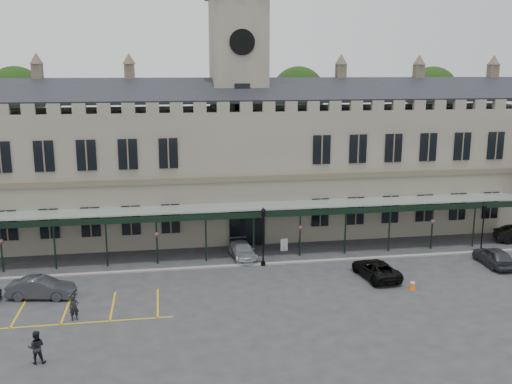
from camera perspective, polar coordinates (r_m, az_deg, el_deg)
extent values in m
plane|color=#2E2E31|center=(41.82, 1.38, -9.79)|extent=(140.00, 140.00, 0.00)
cube|color=slate|center=(55.43, -1.71, 2.15)|extent=(60.00, 10.00, 12.00)
cube|color=brown|center=(50.35, -0.91, 1.36)|extent=(60.00, 0.35, 0.50)
cube|color=black|center=(52.15, -1.39, 10.14)|extent=(60.00, 4.77, 2.20)
cube|color=black|center=(57.10, -2.11, 10.31)|extent=(60.00, 4.77, 2.20)
cube|color=black|center=(51.41, -0.91, -3.34)|extent=(3.20, 0.18, 3.80)
cube|color=slate|center=(54.78, -1.75, 7.30)|extent=(5.00, 5.00, 22.00)
cylinder|color=silver|center=(52.11, -1.40, 14.76)|extent=(2.20, 0.12, 2.20)
cylinder|color=black|center=(52.04, -1.39, 14.76)|extent=(2.30, 0.04, 2.30)
cube|color=black|center=(52.12, -1.37, 9.26)|extent=(1.40, 0.12, 2.80)
cube|color=#8C9E93|center=(49.04, -0.58, -1.44)|extent=(50.00, 4.00, 0.40)
cube|color=black|center=(47.18, -0.20, -2.30)|extent=(50.00, 0.18, 0.50)
cube|color=gray|center=(46.87, 0.10, -7.25)|extent=(60.00, 0.40, 0.12)
cylinder|color=#332314|center=(65.46, -22.33, 2.78)|extent=(0.70, 0.70, 12.00)
sphere|color=black|center=(64.80, -22.83, 8.89)|extent=(6.00, 6.00, 6.00)
cylinder|color=#332314|center=(65.65, 4.15, 3.69)|extent=(0.70, 0.70, 12.00)
sphere|color=black|center=(64.99, 4.25, 9.80)|extent=(6.00, 6.00, 6.00)
cylinder|color=#332314|center=(71.12, 16.81, 3.85)|extent=(0.70, 0.70, 12.00)
sphere|color=black|center=(70.52, 17.16, 9.49)|extent=(6.00, 6.00, 6.00)
cylinder|color=black|center=(46.77, 0.72, -7.16)|extent=(0.38, 0.38, 0.32)
cylinder|color=black|center=(46.17, 0.72, -4.88)|extent=(0.13, 0.13, 4.21)
cube|color=black|center=(45.55, 0.73, -2.16)|extent=(0.29, 0.29, 0.42)
cone|color=black|center=(45.47, 0.73, -1.71)|extent=(0.46, 0.46, 0.32)
cylinder|color=black|center=(53.59, 21.55, -5.52)|extent=(0.35, 0.35, 0.29)
cylinder|color=black|center=(53.10, 21.70, -3.68)|extent=(0.12, 0.12, 3.86)
cube|color=black|center=(52.60, 21.88, -1.50)|extent=(0.27, 0.27, 0.39)
cone|color=black|center=(52.53, 21.91, -1.14)|extent=(0.43, 0.43, 0.29)
cube|color=#EE5F07|center=(43.47, 15.36, -9.34)|extent=(0.42, 0.42, 0.04)
cone|color=#EE5F07|center=(43.33, 15.39, -8.89)|extent=(0.49, 0.49, 0.78)
cylinder|color=silver|center=(43.29, 15.40, -8.75)|extent=(0.32, 0.32, 0.11)
cylinder|color=black|center=(50.43, 2.82, -5.64)|extent=(0.06, 0.06, 0.46)
cube|color=silver|center=(50.33, 2.83, -5.29)|extent=(0.64, 0.07, 1.10)
cylinder|color=black|center=(50.47, -1.27, -5.31)|extent=(0.17, 0.17, 0.96)
cylinder|color=black|center=(51.31, 4.37, -5.13)|extent=(0.15, 0.15, 0.83)
imported|color=#313338|center=(42.92, -20.69, -8.95)|extent=(4.72, 2.32, 1.49)
imported|color=#A3A6AB|center=(48.36, -1.35, -5.88)|extent=(2.16, 4.63, 1.31)
imported|color=black|center=(44.92, 11.89, -7.55)|extent=(2.83, 5.13, 1.36)
imported|color=#313338|center=(50.43, 22.71, -5.96)|extent=(2.02, 4.58, 1.53)
imported|color=black|center=(38.65, -17.72, -10.97)|extent=(0.70, 0.57, 1.65)
imported|color=black|center=(34.05, -21.12, -14.28)|extent=(0.94, 0.74, 1.87)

